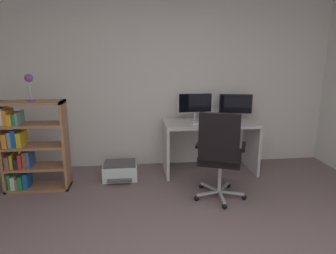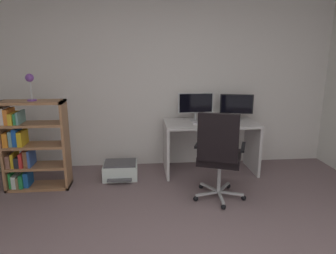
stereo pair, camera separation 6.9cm
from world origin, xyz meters
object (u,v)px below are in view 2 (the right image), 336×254
object	(u,v)px
monitor_main	(196,104)
desk_lamp	(30,82)
desk	(210,136)
monitor_secondary	(236,105)
computer_mouse	(224,122)
bookshelf	(29,147)
keyboard	(205,123)
office_chair	(219,153)
printer	(120,170)

from	to	relation	value
monitor_main	desk_lamp	distance (m)	2.18
desk	monitor_secondary	size ratio (longest dim) A/B	2.78
computer_mouse	bookshelf	distance (m)	2.59
keyboard	bookshelf	world-z (taller)	bookshelf
office_chair	desk_lamp	xyz separation A→B (m)	(-2.19, 0.58, 0.76)
monitor_secondary	keyboard	world-z (taller)	monitor_secondary
monitor_main	office_chair	distance (m)	1.12
keyboard	desk_lamp	bearing A→B (deg)	-168.93
computer_mouse	desk_lamp	xyz separation A→B (m)	(-2.47, -0.24, 0.60)
monitor_main	office_chair	world-z (taller)	monitor_main
desk	desk_lamp	world-z (taller)	desk_lamp
desk	bookshelf	world-z (taller)	bookshelf
bookshelf	desk_lamp	size ratio (longest dim) A/B	3.47
keyboard	bookshelf	bearing A→B (deg)	-169.22
printer	monitor_main	bearing A→B (deg)	13.16
office_chair	desk_lamp	world-z (taller)	desk_lamp
desk_lamp	bookshelf	bearing A→B (deg)	179.81
monitor_secondary	bookshelf	distance (m)	2.87
desk	bookshelf	distance (m)	2.42
desk_lamp	printer	world-z (taller)	desk_lamp
keyboard	office_chair	distance (m)	0.85
monitor_secondary	bookshelf	size ratio (longest dim) A/B	0.41
desk_lamp	monitor_secondary	bearing A→B (deg)	9.69
keyboard	office_chair	xyz separation A→B (m)	(-0.01, -0.84, -0.15)
computer_mouse	desk_lamp	world-z (taller)	desk_lamp
bookshelf	monitor_main	bearing A→B (deg)	11.84
monitor_secondary	keyboard	xyz separation A→B (m)	(-0.50, -0.20, -0.21)
desk	keyboard	xyz separation A→B (m)	(-0.10, -0.08, 0.22)
monitor_secondary	computer_mouse	world-z (taller)	monitor_secondary
monitor_main	bookshelf	world-z (taller)	monitor_main
monitor_main	bookshelf	size ratio (longest dim) A/B	0.45
computer_mouse	office_chair	world-z (taller)	office_chair
monitor_main	computer_mouse	xyz separation A→B (m)	(0.37, -0.23, -0.23)
office_chair	printer	bearing A→B (deg)	146.14
desk_lamp	printer	size ratio (longest dim) A/B	0.70
desk	monitor_main	xyz separation A→B (m)	(-0.20, 0.12, 0.45)
keyboard	printer	distance (m)	1.35
desk	office_chair	world-z (taller)	office_chair
monitor_secondary	bookshelf	xyz separation A→B (m)	(-2.80, -0.46, -0.41)
desk	monitor_secondary	bearing A→B (deg)	16.88
monitor_main	office_chair	size ratio (longest dim) A/B	0.47
monitor_secondary	bookshelf	bearing A→B (deg)	-170.65
monitor_main	computer_mouse	distance (m)	0.49
computer_mouse	monitor_secondary	bearing A→B (deg)	45.97
monitor_secondary	monitor_main	bearing A→B (deg)	-179.99
desk	keyboard	world-z (taller)	keyboard
printer	keyboard	bearing A→B (deg)	2.48
keyboard	bookshelf	distance (m)	2.32
desk	monitor_secondary	xyz separation A→B (m)	(0.40, 0.12, 0.42)
monitor_main	monitor_secondary	bearing A→B (deg)	0.01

